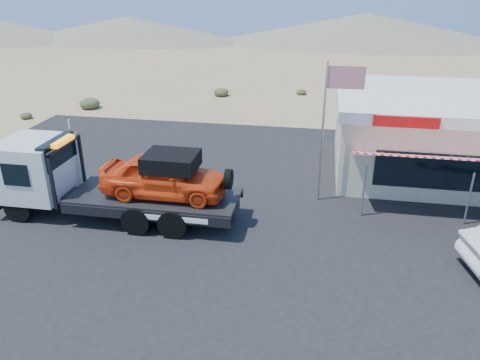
{
  "coord_description": "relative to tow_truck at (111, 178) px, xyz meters",
  "views": [
    {
      "loc": [
        4.63,
        -14.4,
        9.12
      ],
      "look_at": [
        1.54,
        2.67,
        1.5
      ],
      "focal_mm": 35.0,
      "sensor_mm": 36.0,
      "label": 1
    }
  ],
  "objects": [
    {
      "name": "tow_truck",
      "position": [
        0.0,
        0.0,
        0.0
      ],
      "size": [
        9.58,
        2.84,
        3.2
      ],
      "color": "black",
      "rests_on": "asphalt_lot"
    },
    {
      "name": "desert_scrub",
      "position": [
        -9.18,
        8.3,
        -1.4
      ],
      "size": [
        27.11,
        34.71,
        0.8
      ],
      "color": "#363A1F",
      "rests_on": "ground"
    },
    {
      "name": "ground",
      "position": [
        3.48,
        -1.5,
        -1.72
      ],
      "size": [
        120.0,
        120.0,
        0.0
      ],
      "primitive_type": "plane",
      "color": "#977A56",
      "rests_on": "ground"
    },
    {
      "name": "distant_hills",
      "position": [
        -6.29,
        53.64,
        0.16
      ],
      "size": [
        126.0,
        48.0,
        4.2
      ],
      "color": "#726B59",
      "rests_on": "ground"
    },
    {
      "name": "flagpole",
      "position": [
        8.41,
        3.0,
        2.04
      ],
      "size": [
        1.55,
        0.1,
        6.0
      ],
      "color": "#99999E",
      "rests_on": "asphalt_lot"
    },
    {
      "name": "asphalt_lot",
      "position": [
        5.48,
        1.5,
        -1.71
      ],
      "size": [
        32.0,
        24.0,
        0.02
      ],
      "primitive_type": "cube",
      "color": "black",
      "rests_on": "ground"
    },
    {
      "name": "jerky_store",
      "position": [
        13.98,
        7.48,
        0.27
      ],
      "size": [
        10.4,
        9.97,
        3.9
      ],
      "color": "#BDAF8F",
      "rests_on": "asphalt_lot"
    }
  ]
}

